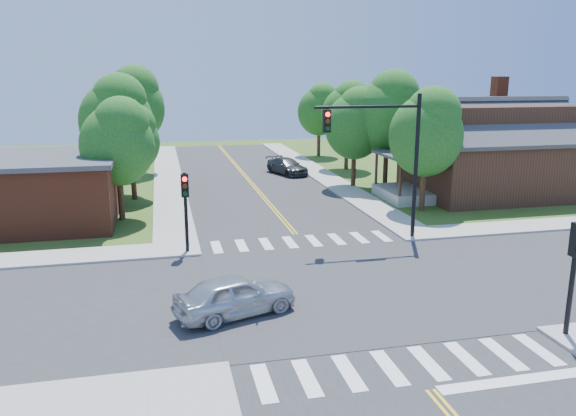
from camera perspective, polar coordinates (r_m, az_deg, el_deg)
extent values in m
plane|color=#3C591B|center=(22.15, 5.40, -8.06)|extent=(100.00, 100.00, 0.00)
cube|color=#2D2D30|center=(22.14, 5.40, -8.01)|extent=(10.00, 90.00, 0.04)
cube|color=#2D2D30|center=(22.14, 5.40, -8.00)|extent=(90.00, 10.00, 0.04)
cube|color=#2D2D30|center=(22.15, 5.40, -8.06)|extent=(10.20, 10.20, 0.06)
cube|color=#9E9B93|center=(46.99, 3.00, 3.63)|extent=(2.20, 40.00, 0.14)
cube|color=#9E9B93|center=(45.25, -12.06, 2.96)|extent=(2.20, 40.00, 0.14)
cube|color=white|center=(27.07, -7.26, -3.96)|extent=(0.45, 2.00, 0.01)
cube|color=white|center=(27.20, -4.74, -3.80)|extent=(0.45, 2.00, 0.01)
cube|color=white|center=(27.38, -2.25, -3.65)|extent=(0.45, 2.00, 0.01)
cube|color=white|center=(27.62, 0.21, -3.49)|extent=(0.45, 2.00, 0.01)
cube|color=white|center=(27.90, 2.61, -3.32)|extent=(0.45, 2.00, 0.01)
cube|color=white|center=(28.24, 4.96, -3.16)|extent=(0.45, 2.00, 0.01)
cube|color=white|center=(28.61, 7.26, -2.99)|extent=(0.45, 2.00, 0.01)
cube|color=white|center=(29.04, 9.48, -2.82)|extent=(0.45, 2.00, 0.01)
cube|color=white|center=(15.76, -2.49, -17.32)|extent=(0.45, 2.00, 0.01)
cube|color=white|center=(15.99, 1.93, -16.83)|extent=(0.45, 2.00, 0.01)
cube|color=white|center=(16.30, 6.19, -16.27)|extent=(0.45, 2.00, 0.01)
cube|color=white|center=(16.69, 10.24, -15.66)|extent=(0.45, 2.00, 0.01)
cube|color=white|center=(17.15, 14.06, -15.01)|extent=(0.45, 2.00, 0.01)
cube|color=white|center=(17.69, 17.65, -14.34)|extent=(0.45, 2.00, 0.01)
cube|color=white|center=(18.29, 20.99, -13.66)|extent=(0.45, 2.00, 0.01)
cube|color=white|center=(18.94, 24.10, -12.98)|extent=(0.45, 2.00, 0.01)
cube|color=yellow|center=(46.93, -4.74, 3.56)|extent=(0.10, 37.50, 0.01)
cube|color=yellow|center=(46.96, -4.50, 3.57)|extent=(0.10, 37.50, 0.01)
cube|color=white|center=(17.04, 22.20, -16.03)|extent=(4.60, 0.45, 0.09)
cylinder|color=black|center=(28.28, 12.85, 3.98)|extent=(0.20, 0.20, 7.20)
cylinder|color=black|center=(26.93, 8.12, 10.14)|extent=(5.20, 0.14, 0.14)
cube|color=#19591E|center=(27.02, 8.98, 10.65)|extent=(1.40, 0.04, 0.30)
cube|color=black|center=(26.33, 3.95, 8.81)|extent=(0.34, 0.28, 1.05)
sphere|color=#FF0C0C|center=(26.15, 4.07, 9.46)|extent=(0.22, 0.22, 0.22)
sphere|color=#3F2605|center=(26.17, 4.06, 8.76)|extent=(0.22, 0.22, 0.22)
sphere|color=#05330F|center=(26.20, 4.05, 8.07)|extent=(0.22, 0.22, 0.22)
cylinder|color=black|center=(19.51, 26.89, -6.60)|extent=(0.16, 0.16, 3.80)
cylinder|color=black|center=(25.91, -10.32, -0.61)|extent=(0.16, 0.16, 3.80)
cube|color=black|center=(25.62, -10.45, 2.27)|extent=(0.34, 0.28, 1.05)
sphere|color=#FF0C0C|center=(25.39, -10.46, 2.89)|extent=(0.22, 0.22, 0.22)
sphere|color=#3F2605|center=(25.45, -10.43, 2.19)|extent=(0.22, 0.22, 0.22)
sphere|color=#05330F|center=(25.52, -10.40, 1.48)|extent=(0.22, 0.22, 0.22)
cube|color=#372113|center=(40.61, 19.81, 4.04)|extent=(10.00, 8.00, 4.00)
cube|color=#9E9B93|center=(37.91, 11.54, 1.41)|extent=(2.60, 4.50, 0.70)
cylinder|color=#372113|center=(35.44, 11.33, 2.64)|extent=(0.18, 0.18, 2.50)
cylinder|color=#372113|center=(39.06, 8.95, 3.74)|extent=(0.18, 0.18, 2.50)
cube|color=#38383D|center=(37.47, 11.73, 5.30)|extent=(2.80, 4.80, 0.18)
cube|color=brown|center=(44.67, 20.29, 6.81)|extent=(0.90, 0.90, 7.11)
cube|color=brown|center=(34.21, -25.49, 1.45)|extent=(10.00, 8.00, 3.50)
cube|color=#38383D|center=(33.91, -25.81, 4.50)|extent=(10.40, 8.40, 0.25)
cylinder|color=#382314|center=(34.77, 13.52, 1.97)|extent=(0.34, 0.34, 2.78)
ellipsoid|color=#195017|center=(34.30, 13.81, 7.12)|extent=(4.39, 4.17, 4.82)
sphere|color=#195017|center=(34.14, 14.54, 9.27)|extent=(3.22, 3.22, 3.22)
cylinder|color=#382314|center=(41.16, 9.88, 4.16)|extent=(0.34, 0.34, 3.15)
ellipsoid|color=#195017|center=(40.74, 10.08, 9.10)|extent=(4.97, 4.72, 5.46)
sphere|color=#195017|center=(40.59, 10.68, 11.17)|extent=(3.64, 3.64, 3.64)
cylinder|color=#382314|center=(49.08, 5.95, 5.59)|extent=(0.34, 0.34, 2.83)
ellipsoid|color=#195017|center=(48.74, 6.04, 9.32)|extent=(4.48, 4.25, 4.92)
sphere|color=#195017|center=(48.58, 6.50, 10.89)|extent=(3.28, 3.28, 3.28)
cylinder|color=#382314|center=(56.75, 3.14, 6.64)|extent=(0.34, 0.34, 2.71)
ellipsoid|color=#195017|center=(56.46, 3.18, 9.74)|extent=(4.28, 4.07, 4.71)
sphere|color=#195017|center=(56.28, 3.55, 11.03)|extent=(3.14, 3.14, 3.14)
cylinder|color=#382314|center=(33.17, -16.61, 1.06)|extent=(0.34, 0.34, 2.59)
ellipsoid|color=#195017|center=(32.69, -16.96, 6.09)|extent=(4.09, 3.89, 4.50)
sphere|color=#195017|center=(32.35, -16.59, 8.23)|extent=(3.00, 3.00, 3.00)
cylinder|color=#382314|center=(39.73, -16.71, 3.39)|extent=(0.34, 0.34, 3.06)
ellipsoid|color=#195017|center=(39.30, -17.05, 8.35)|extent=(4.83, 4.59, 5.31)
sphere|color=#195017|center=(38.99, -16.77, 10.47)|extent=(3.54, 3.54, 3.54)
cylinder|color=#382314|center=(48.37, -15.27, 5.35)|extent=(0.34, 0.34, 3.30)
ellipsoid|color=#195017|center=(48.01, -15.55, 9.75)|extent=(5.21, 4.95, 5.73)
sphere|color=#195017|center=(47.73, -15.31, 11.63)|extent=(3.82, 3.82, 3.82)
cylinder|color=#382314|center=(57.44, -15.44, 6.00)|extent=(0.34, 0.34, 2.19)
ellipsoid|color=#195017|center=(57.18, -15.60, 8.46)|extent=(3.46, 3.29, 3.81)
sphere|color=#195017|center=(56.90, -15.37, 9.50)|extent=(2.54, 2.54, 2.54)
cylinder|color=#382314|center=(41.15, 6.67, 3.96)|extent=(0.34, 0.34, 2.72)
ellipsoid|color=#195017|center=(40.76, 6.79, 8.23)|extent=(4.29, 4.08, 4.72)
sphere|color=#195017|center=(40.58, 7.34, 10.01)|extent=(3.15, 3.15, 3.15)
cylinder|color=#382314|center=(38.36, -15.42, 2.58)|extent=(0.34, 0.34, 2.34)
ellipsoid|color=#195017|center=(37.97, -15.67, 6.50)|extent=(3.69, 3.50, 4.06)
sphere|color=#195017|center=(37.65, -15.33, 8.16)|extent=(2.70, 2.70, 2.70)
imported|color=silver|center=(19.47, -5.40, -8.92)|extent=(4.13, 5.18, 1.43)
imported|color=#2F3335|center=(46.21, -0.09, 4.21)|extent=(4.64, 5.63, 1.30)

